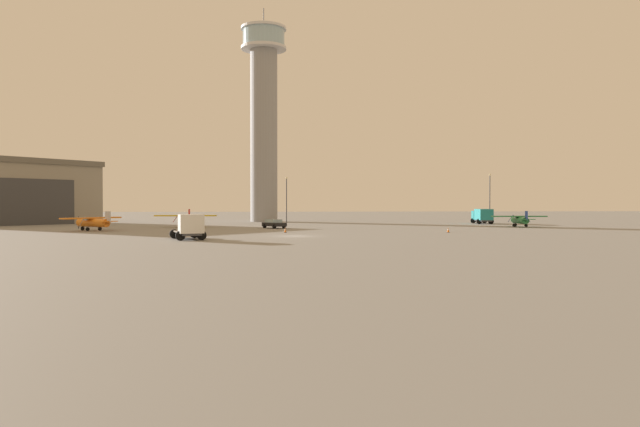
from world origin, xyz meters
The scene contains 13 objects.
ground_plane centered at (0.00, 0.00, 0.00)m, with size 400.00×400.00×0.00m, color gray.
control_tower centered at (-3.69, 55.28, 22.80)m, with size 9.41×9.41×44.45m.
hangar centered at (-52.51, 46.94, 5.95)m, with size 36.15×36.45×11.87m.
airplane_yellow centered at (-15.94, 26.59, 1.34)m, with size 9.71×7.64×2.87m.
airplane_orange centered at (-27.19, 15.54, 1.28)m, with size 7.17×8.27×2.74m.
airplane_green centered at (37.75, 23.37, 1.23)m, with size 8.92×7.00×2.63m.
truck_box_teal centered at (37.14, 38.53, 1.57)m, with size 3.65×7.21×2.76m.
truck_flatbed_white centered at (-11.29, -6.11, 1.30)m, with size 4.32×6.57×2.70m.
car_black centered at (-2.04, 21.99, 0.74)m, with size 3.84×4.58×1.37m.
light_post_west centered at (41.65, 46.51, 5.75)m, with size 0.44×0.44×9.79m.
light_post_east centered at (0.77, 48.10, 5.35)m, with size 0.44×0.44×9.03m.
traffic_cone_near_left centered at (-0.75, 8.26, 0.32)m, with size 0.36×0.36×0.65m.
traffic_cone_near_right centered at (20.67, 6.82, 0.32)m, with size 0.36×0.36×0.65m.
Camera 1 is at (-3.19, -69.50, 3.85)m, focal length 33.37 mm.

